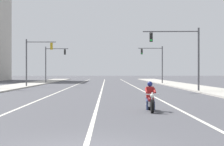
{
  "coord_description": "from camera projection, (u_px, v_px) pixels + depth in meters",
  "views": [
    {
      "loc": [
        0.64,
        -9.26,
        1.91
      ],
      "look_at": [
        1.11,
        24.35,
        1.84
      ],
      "focal_mm": 61.54,
      "sensor_mm": 36.0,
      "label": 1
    }
  ],
  "objects": [
    {
      "name": "traffic_signal_near_right",
      "position": [
        182.0,
        49.0,
        36.95
      ],
      "size": [
        5.46,
        0.45,
        6.2
      ],
      "color": "#47474C",
      "rests_on": "ground"
    },
    {
      "name": "sidewalk_kerb_left",
      "position": [
        13.0,
        87.0,
        49.09
      ],
      "size": [
        4.4,
        110.0,
        0.14
      ],
      "primitive_type": "cube",
      "color": "#ADA89E",
      "rests_on": "ground"
    },
    {
      "name": "traffic_signal_mid_left",
      "position": [
        52.0,
        60.0,
        63.93
      ],
      "size": [
        3.86,
        0.37,
        6.2
      ],
      "color": "#47474C",
      "rests_on": "ground"
    },
    {
      "name": "lane_stripe_right",
      "position": [
        133.0,
        86.0,
        54.31
      ],
      "size": [
        0.16,
        100.0,
        0.01
      ],
      "primitive_type": "cube",
      "color": "beige",
      "rests_on": "ground"
    },
    {
      "name": "lane_stripe_left",
      "position": [
        74.0,
        86.0,
        54.19
      ],
      "size": [
        0.16,
        100.0,
        0.01
      ],
      "primitive_type": "cube",
      "color": "beige",
      "rests_on": "ground"
    },
    {
      "name": "motorcycle_with_rider",
      "position": [
        150.0,
        99.0,
        18.67
      ],
      "size": [
        0.7,
        2.19,
        1.46
      ],
      "color": "black",
      "rests_on": "ground"
    },
    {
      "name": "lane_stripe_center",
      "position": [
        103.0,
        86.0,
        54.25
      ],
      "size": [
        0.16,
        100.0,
        0.01
      ],
      "primitive_type": "cube",
      "color": "beige",
      "rests_on": "ground"
    },
    {
      "name": "sidewalk_kerb_right",
      "position": [
        190.0,
        87.0,
        49.41
      ],
      "size": [
        4.4,
        110.0,
        0.14
      ],
      "primitive_type": "cube",
      "color": "#ADA89E",
      "rests_on": "ground"
    },
    {
      "name": "traffic_signal_near_left",
      "position": [
        35.0,
        56.0,
        49.8
      ],
      "size": [
        3.92,
        0.37,
        6.2
      ],
      "color": "#47474C",
      "rests_on": "ground"
    },
    {
      "name": "traffic_signal_mid_right",
      "position": [
        155.0,
        59.0,
        62.81
      ],
      "size": [
        4.08,
        0.48,
        6.2
      ],
      "color": "#47474C",
      "rests_on": "ground"
    }
  ]
}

